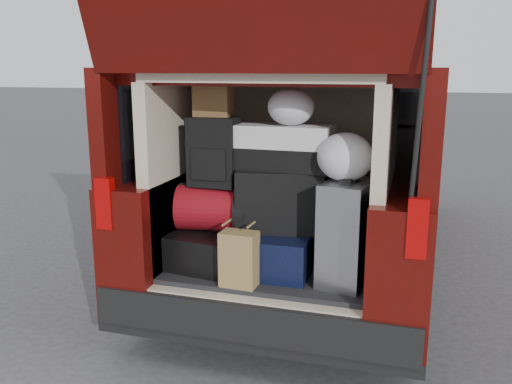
% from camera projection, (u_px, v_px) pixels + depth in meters
% --- Properties ---
extents(ground, '(80.00, 80.00, 0.00)m').
position_uv_depth(ground, '(264.00, 358.00, 3.40)').
color(ground, '#323335').
rests_on(ground, ground).
extents(minivan, '(1.90, 5.35, 2.77)m').
position_uv_depth(minivan, '(320.00, 165.00, 4.93)').
color(minivan, black).
rests_on(minivan, ground).
extents(load_floor, '(1.24, 1.05, 0.55)m').
position_uv_depth(load_floor, '(276.00, 300.00, 3.59)').
color(load_floor, black).
rests_on(load_floor, ground).
extents(black_hardshell, '(0.47, 0.60, 0.22)m').
position_uv_depth(black_hardshell, '(211.00, 246.00, 3.48)').
color(black_hardshell, black).
rests_on(black_hardshell, load_floor).
extents(navy_hardshell, '(0.46, 0.56, 0.25)m').
position_uv_depth(navy_hardshell, '(276.00, 249.00, 3.38)').
color(navy_hardshell, black).
rests_on(navy_hardshell, load_floor).
extents(silver_roller, '(0.33, 0.44, 0.60)m').
position_uv_depth(silver_roller, '(348.00, 232.00, 3.12)').
color(silver_roller, white).
rests_on(silver_roller, load_floor).
extents(kraft_bag, '(0.21, 0.14, 0.32)m').
position_uv_depth(kraft_bag, '(239.00, 259.00, 3.10)').
color(kraft_bag, olive).
rests_on(kraft_bag, load_floor).
extents(red_duffel, '(0.48, 0.36, 0.29)m').
position_uv_depth(red_duffel, '(213.00, 208.00, 3.42)').
color(red_duffel, maroon).
rests_on(red_duffel, black_hardshell).
extents(black_soft_case, '(0.58, 0.41, 0.38)m').
position_uv_depth(black_soft_case, '(280.00, 199.00, 3.35)').
color(black_soft_case, black).
rests_on(black_soft_case, navy_hardshell).
extents(backpack, '(0.30, 0.18, 0.43)m').
position_uv_depth(backpack, '(214.00, 152.00, 3.34)').
color(backpack, black).
rests_on(backpack, red_duffel).
extents(twotone_duffel, '(0.61, 0.33, 0.27)m').
position_uv_depth(twotone_duffel, '(283.00, 147.00, 3.30)').
color(twotone_duffel, white).
rests_on(twotone_duffel, black_soft_case).
extents(grocery_sack_lower, '(0.23, 0.19, 0.20)m').
position_uv_depth(grocery_sack_lower, '(214.00, 100.00, 3.33)').
color(grocery_sack_lower, brown).
rests_on(grocery_sack_lower, backpack).
extents(plastic_bag_center, '(0.30, 0.29, 0.22)m').
position_uv_depth(plastic_bag_center, '(291.00, 107.00, 3.17)').
color(plastic_bag_center, silver).
rests_on(plastic_bag_center, twotone_duffel).
extents(plastic_bag_right, '(0.37, 0.35, 0.28)m').
position_uv_depth(plastic_bag_right, '(345.00, 157.00, 3.03)').
color(plastic_bag_right, silver).
rests_on(plastic_bag_right, silver_roller).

